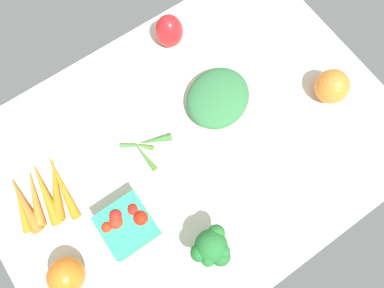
% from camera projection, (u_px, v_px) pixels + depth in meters
% --- Properties ---
extents(tablecloth, '(1.04, 0.76, 0.02)m').
position_uv_depth(tablecloth, '(192.00, 148.00, 0.99)').
color(tablecloth, beige).
rests_on(tablecloth, ground).
extents(berry_basket, '(0.11, 0.11, 0.08)m').
position_uv_depth(berry_basket, '(127.00, 225.00, 0.88)').
color(berry_basket, teal).
rests_on(berry_basket, tablecloth).
extents(heirloom_tomato_orange, '(0.09, 0.09, 0.09)m').
position_uv_depth(heirloom_tomato_orange, '(332.00, 86.00, 0.98)').
color(heirloom_tomato_orange, orange).
rests_on(heirloom_tomato_orange, tablecloth).
extents(bell_pepper_orange, '(0.10, 0.10, 0.08)m').
position_uv_depth(bell_pepper_orange, '(66.00, 276.00, 0.84)').
color(bell_pepper_orange, orange).
rests_on(bell_pepper_orange, tablecloth).
extents(carrot_bunch, '(0.16, 0.18, 0.03)m').
position_uv_depth(carrot_bunch, '(42.00, 194.00, 0.92)').
color(carrot_bunch, orange).
rests_on(carrot_bunch, tablecloth).
extents(okra_pile, '(0.13, 0.11, 0.02)m').
position_uv_depth(okra_pile, '(147.00, 146.00, 0.97)').
color(okra_pile, '#407E36').
rests_on(okra_pile, tablecloth).
extents(leafy_greens_clump, '(0.23, 0.21, 0.05)m').
position_uv_depth(leafy_greens_clump, '(218.00, 98.00, 0.99)').
color(leafy_greens_clump, '#347944').
rests_on(leafy_greens_clump, tablecloth).
extents(broccoli_head, '(0.09, 0.09, 0.11)m').
position_uv_depth(broccoli_head, '(212.00, 248.00, 0.83)').
color(broccoli_head, '#9BC98A').
rests_on(broccoli_head, tablecloth).
extents(bell_pepper_red, '(0.09, 0.09, 0.10)m').
position_uv_depth(bell_pepper_red, '(169.00, 31.00, 1.02)').
color(bell_pepper_red, red).
rests_on(bell_pepper_red, tablecloth).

